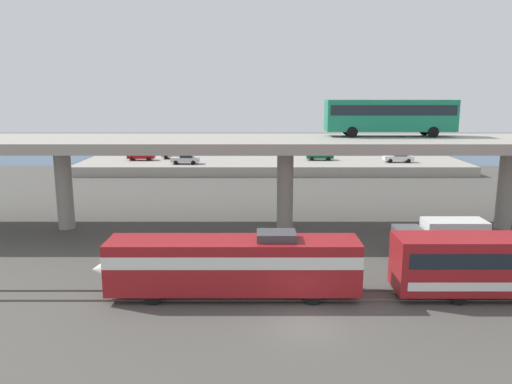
% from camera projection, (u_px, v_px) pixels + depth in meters
% --- Properties ---
extents(ground_plane, '(260.00, 260.00, 0.00)m').
position_uv_depth(ground_plane, '(306.00, 325.00, 27.91)').
color(ground_plane, '#4C4944').
extents(rail_strip_near, '(110.00, 0.12, 0.12)m').
position_uv_depth(rail_strip_near, '(301.00, 300.00, 31.05)').
color(rail_strip_near, '#59544C').
rests_on(rail_strip_near, ground_plane).
extents(rail_strip_far, '(110.00, 0.12, 0.12)m').
position_uv_depth(rail_strip_far, '(299.00, 290.00, 32.58)').
color(rail_strip_far, '#59544C').
rests_on(rail_strip_far, ground_plane).
extents(train_locomotive, '(16.56, 3.04, 4.18)m').
position_uv_depth(train_locomotive, '(222.00, 263.00, 31.41)').
color(train_locomotive, maroon).
rests_on(train_locomotive, ground_plane).
extents(highway_overpass, '(96.00, 10.49, 8.42)m').
position_uv_depth(highway_overpass, '(287.00, 147.00, 46.02)').
color(highway_overpass, '#9E998E').
rests_on(highway_overpass, ground_plane).
extents(transit_bus_on_overpass, '(12.00, 2.68, 3.40)m').
position_uv_depth(transit_bus_on_overpass, '(392.00, 114.00, 47.32)').
color(transit_bus_on_overpass, '#197A56').
rests_on(transit_bus_on_overpass, highway_overpass).
extents(service_truck_west, '(6.80, 2.46, 3.04)m').
position_uv_depth(service_truck_west, '(443.00, 238.00, 38.65)').
color(service_truck_west, '#515459').
rests_on(service_truck_west, ground_plane).
extents(pier_parking_lot, '(61.36, 13.23, 1.50)m').
position_uv_depth(pier_parking_lot, '(274.00, 166.00, 81.69)').
color(pier_parking_lot, '#9E998E').
rests_on(pier_parking_lot, ground_plane).
extents(parked_car_0, '(4.35, 1.92, 1.50)m').
position_uv_depth(parked_car_0, '(321.00, 155.00, 82.74)').
color(parked_car_0, '#0C4C26').
rests_on(parked_car_0, pier_parking_lot).
extents(parked_car_1, '(4.59, 1.84, 1.50)m').
position_uv_depth(parked_car_1, '(400.00, 157.00, 80.17)').
color(parked_car_1, silver).
rests_on(parked_car_1, pier_parking_lot).
extents(parked_car_2, '(4.33, 1.86, 1.50)m').
position_uv_depth(parked_car_2, '(142.00, 155.00, 82.58)').
color(parked_car_2, maroon).
rests_on(parked_car_2, pier_parking_lot).
extents(parked_car_3, '(4.06, 1.88, 1.50)m').
position_uv_depth(parked_car_3, '(176.00, 154.00, 84.42)').
color(parked_car_3, '#9E998C').
rests_on(parked_car_3, pier_parking_lot).
extents(parked_car_4, '(4.32, 2.00, 1.50)m').
position_uv_depth(parked_car_4, '(187.00, 159.00, 78.42)').
color(parked_car_4, '#B7B7BC').
rests_on(parked_car_4, pier_parking_lot).
extents(harbor_water, '(140.00, 36.00, 0.01)m').
position_uv_depth(harbor_water, '(270.00, 153.00, 104.38)').
color(harbor_water, navy).
rests_on(harbor_water, ground_plane).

